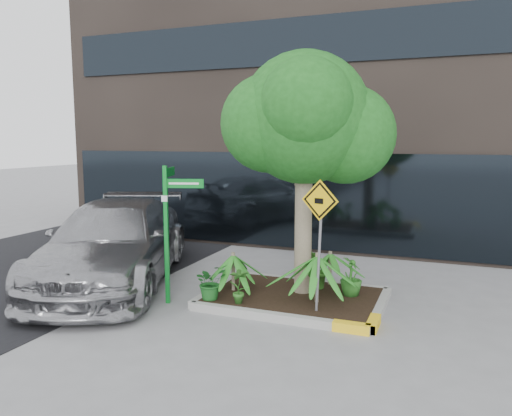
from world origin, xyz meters
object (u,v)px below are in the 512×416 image
at_px(tree, 305,118).
at_px(parked_car, 114,243).
at_px(cattle_sign, 320,223).
at_px(street_sign_post, 169,219).

distance_m(tree, parked_car, 4.86).
height_order(tree, cattle_sign, tree).
relative_size(tree, cattle_sign, 2.10).
relative_size(tree, street_sign_post, 1.83).
distance_m(street_sign_post, cattle_sign, 2.81).
bearing_deg(street_sign_post, tree, 8.55).
relative_size(street_sign_post, cattle_sign, 1.15).
bearing_deg(tree, cattle_sign, -59.54).
bearing_deg(street_sign_post, parked_car, 140.74).
bearing_deg(street_sign_post, cattle_sign, -13.99).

